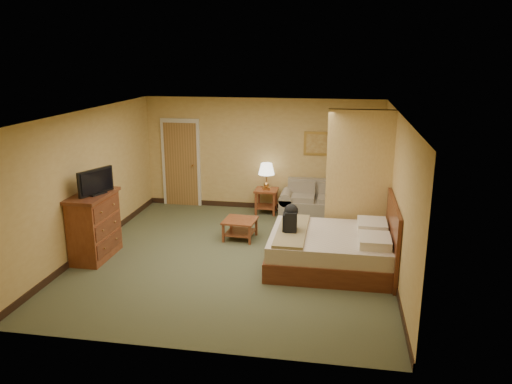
% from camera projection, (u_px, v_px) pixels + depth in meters
% --- Properties ---
extents(floor, '(6.00, 6.00, 0.00)m').
position_uv_depth(floor, '(236.00, 257.00, 9.06)').
color(floor, '#4B4F33').
rests_on(floor, ground).
extents(ceiling, '(6.00, 6.00, 0.00)m').
position_uv_depth(ceiling, '(234.00, 113.00, 8.37)').
color(ceiling, white).
rests_on(ceiling, back_wall).
extents(back_wall, '(5.50, 0.02, 2.60)m').
position_uv_depth(back_wall, '(262.00, 155.00, 11.56)').
color(back_wall, tan).
rests_on(back_wall, floor).
extents(left_wall, '(0.02, 6.00, 2.60)m').
position_uv_depth(left_wall, '(89.00, 181.00, 9.16)').
color(left_wall, tan).
rests_on(left_wall, floor).
extents(right_wall, '(0.02, 6.00, 2.60)m').
position_uv_depth(right_wall, '(397.00, 195.00, 8.27)').
color(right_wall, tan).
rests_on(right_wall, floor).
extents(partition, '(1.20, 0.15, 2.60)m').
position_uv_depth(partition, '(359.00, 180.00, 9.24)').
color(partition, tan).
rests_on(partition, floor).
extents(door, '(0.94, 0.16, 2.10)m').
position_uv_depth(door, '(181.00, 163.00, 11.92)').
color(door, beige).
rests_on(door, floor).
extents(baseboard, '(5.50, 0.02, 0.12)m').
position_uv_depth(baseboard, '(262.00, 206.00, 11.89)').
color(baseboard, black).
rests_on(baseboard, floor).
extents(loveseat, '(1.62, 0.75, 0.82)m').
position_uv_depth(loveseat, '(316.00, 205.00, 11.22)').
color(loveseat, gray).
rests_on(loveseat, floor).
extents(side_table, '(0.51, 0.51, 0.57)m').
position_uv_depth(side_table, '(266.00, 197.00, 11.45)').
color(side_table, maroon).
rests_on(side_table, floor).
extents(table_lamp, '(0.37, 0.37, 0.61)m').
position_uv_depth(table_lamp, '(266.00, 170.00, 11.28)').
color(table_lamp, '#B27F41').
rests_on(table_lamp, side_table).
extents(coffee_table, '(0.66, 0.66, 0.40)m').
position_uv_depth(coffee_table, '(240.00, 225.00, 9.87)').
color(coffee_table, maroon).
rests_on(coffee_table, floor).
extents(wall_picture, '(0.69, 0.04, 0.54)m').
position_uv_depth(wall_picture, '(319.00, 144.00, 11.24)').
color(wall_picture, '#B78E3F').
rests_on(wall_picture, back_wall).
extents(dresser, '(0.59, 1.12, 1.19)m').
position_uv_depth(dresser, '(94.00, 226.00, 8.88)').
color(dresser, maroon).
rests_on(dresser, floor).
extents(tv, '(0.33, 0.71, 0.45)m').
position_uv_depth(tv, '(96.00, 182.00, 8.65)').
color(tv, black).
rests_on(tv, dresser).
extents(bed, '(2.21, 1.88, 1.21)m').
position_uv_depth(bed, '(337.00, 249.00, 8.55)').
color(bed, '#532413').
rests_on(bed, floor).
extents(backpack, '(0.24, 0.31, 0.52)m').
position_uv_depth(backpack, '(291.00, 218.00, 8.46)').
color(backpack, black).
rests_on(backpack, bed).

